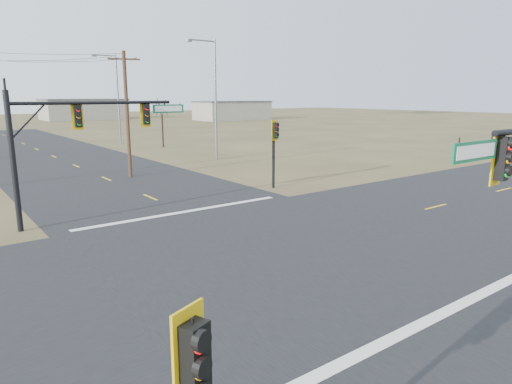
% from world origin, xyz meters
% --- Properties ---
extents(ground, '(320.00, 320.00, 0.00)m').
position_xyz_m(ground, '(0.00, 0.00, 0.00)').
color(ground, brown).
rests_on(ground, ground).
extents(road_ew, '(160.00, 14.00, 0.02)m').
position_xyz_m(road_ew, '(0.00, 0.00, 0.01)').
color(road_ew, black).
rests_on(road_ew, ground).
extents(road_ns, '(14.00, 160.00, 0.02)m').
position_xyz_m(road_ns, '(0.00, 0.00, 0.01)').
color(road_ns, black).
rests_on(road_ns, ground).
extents(stop_bar_near, '(12.00, 0.40, 0.01)m').
position_xyz_m(stop_bar_near, '(0.00, -7.50, 0.03)').
color(stop_bar_near, silver).
rests_on(stop_bar_near, road_ns).
extents(stop_bar_far, '(12.00, 0.40, 0.01)m').
position_xyz_m(stop_bar_far, '(0.00, 7.50, 0.03)').
color(stop_bar_far, silver).
rests_on(stop_bar_far, road_ns).
extents(mast_arm_far, '(8.83, 0.44, 6.46)m').
position_xyz_m(mast_arm_far, '(-4.66, 8.96, 4.69)').
color(mast_arm_far, black).
rests_on(mast_arm_far, ground).
extents(pedestal_signal_ne, '(0.60, 0.52, 4.62)m').
position_xyz_m(pedestal_signal_ne, '(8.07, 9.73, 3.34)').
color(pedestal_signal_ne, black).
rests_on(pedestal_signal_ne, ground).
extents(utility_pole_near, '(2.26, 0.69, 9.43)m').
position_xyz_m(utility_pole_near, '(1.80, 19.72, 4.90)').
color(utility_pole_near, '#4B2E20').
rests_on(utility_pole_near, ground).
extents(streetlight_a, '(3.20, 0.52, 11.41)m').
position_xyz_m(streetlight_a, '(12.34, 24.48, 6.41)').
color(streetlight_a, slate).
rests_on(streetlight_a, ground).
extents(streetlight_b, '(3.16, 0.44, 11.31)m').
position_xyz_m(streetlight_b, '(10.16, 44.81, 6.35)').
color(streetlight_b, slate).
rests_on(streetlight_b, ground).
extents(bare_tree_c, '(2.86, 2.86, 6.22)m').
position_xyz_m(bare_tree_c, '(12.95, 37.38, 4.88)').
color(bare_tree_c, black).
rests_on(bare_tree_c, ground).
extents(warehouse_mid, '(20.00, 12.00, 5.00)m').
position_xyz_m(warehouse_mid, '(25.00, 110.00, 2.50)').
color(warehouse_mid, gray).
rests_on(warehouse_mid, ground).
extents(warehouse_right, '(18.00, 10.00, 4.50)m').
position_xyz_m(warehouse_right, '(55.00, 85.00, 2.25)').
color(warehouse_right, gray).
rests_on(warehouse_right, ground).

